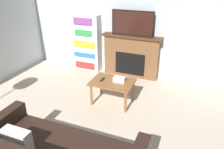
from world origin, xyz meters
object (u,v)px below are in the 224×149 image
Objects in this scene: fireplace at (131,56)px; coffee_table at (112,85)px; tv at (132,23)px; bookshelf at (86,43)px.

coffee_table is at bearing -88.59° from fireplace.
fireplace is 1.45× the size of tv.
bookshelf is (-1.21, -0.02, 0.20)m from fireplace.
tv is 1.21× the size of coffee_table.
coffee_table is (0.03, -1.32, -0.92)m from tv.
tv is at bearing 0.16° from bookshelf.
bookshelf is (-1.21, -0.00, -0.60)m from tv.
bookshelf is (-1.24, 1.32, 0.32)m from coffee_table.
fireplace is 1.23m from bookshelf.
tv is at bearing -90.00° from fireplace.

